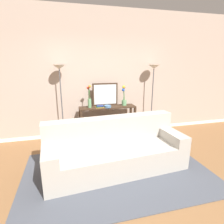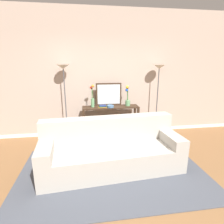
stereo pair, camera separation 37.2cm
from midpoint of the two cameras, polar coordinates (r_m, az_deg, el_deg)
ground_plane at (r=3.07m, az=3.77°, el=-21.75°), size 16.00×16.00×0.02m
back_wall at (r=4.66m, az=-1.77°, el=11.51°), size 12.00×0.15×3.07m
area_rug at (r=3.32m, az=3.62°, el=-18.20°), size 3.13×1.99×0.01m
couch at (r=3.30m, az=3.04°, el=-12.18°), size 2.45×1.03×0.88m
console_table at (r=4.49m, az=1.94°, el=-1.37°), size 1.36×0.34×0.80m
floor_lamp_left at (r=4.31m, az=-12.28°, el=9.17°), size 0.28×0.28×1.78m
floor_lamp_right at (r=4.74m, az=16.47°, el=9.33°), size 0.28×0.28×1.78m
wall_mirror at (r=4.50m, az=1.36°, el=5.51°), size 0.62×0.02×0.55m
vase_tall_flowers at (r=4.33m, az=-3.65°, el=4.24°), size 0.10×0.11×0.54m
vase_short_flowers at (r=4.50m, az=7.23°, el=4.30°), size 0.13×0.13×0.50m
fruit_bowl at (r=4.32m, az=1.93°, el=1.76°), size 0.17×0.17×0.06m
book_stack at (r=4.31m, az=-0.49°, el=1.74°), size 0.20×0.14×0.06m
book_row_under_console at (r=4.60m, az=-3.37°, el=-7.48°), size 0.25×0.16×0.13m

